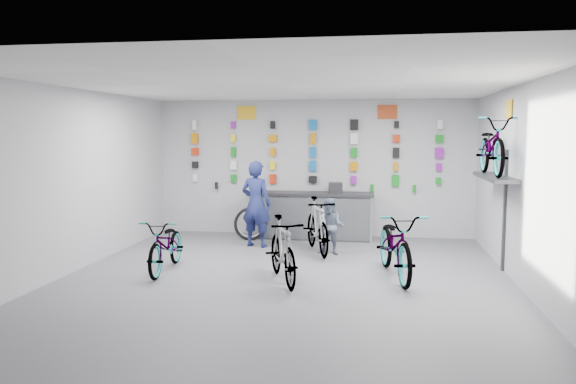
% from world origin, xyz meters
% --- Properties ---
extents(floor, '(8.00, 8.00, 0.00)m').
position_xyz_m(floor, '(0.00, 0.00, 0.00)').
color(floor, '#57565C').
rests_on(floor, ground).
extents(ceiling, '(8.00, 8.00, 0.00)m').
position_xyz_m(ceiling, '(0.00, 0.00, 3.00)').
color(ceiling, white).
rests_on(ceiling, wall_back).
extents(wall_back, '(7.00, 0.00, 7.00)m').
position_xyz_m(wall_back, '(0.00, 4.00, 1.50)').
color(wall_back, '#BABBBD').
rests_on(wall_back, floor).
extents(wall_front, '(7.00, 0.00, 7.00)m').
position_xyz_m(wall_front, '(0.00, -4.00, 1.50)').
color(wall_front, '#BABBBD').
rests_on(wall_front, floor).
extents(wall_left, '(0.00, 8.00, 8.00)m').
position_xyz_m(wall_left, '(-3.50, 0.00, 1.50)').
color(wall_left, '#BABBBD').
rests_on(wall_left, floor).
extents(wall_right, '(0.00, 8.00, 8.00)m').
position_xyz_m(wall_right, '(3.50, 0.00, 1.50)').
color(wall_right, '#BABBBD').
rests_on(wall_right, floor).
extents(counter, '(2.70, 0.66, 1.00)m').
position_xyz_m(counter, '(0.00, 3.54, 0.49)').
color(counter, black).
rests_on(counter, floor).
extents(merch_wall, '(5.57, 0.08, 1.57)m').
position_xyz_m(merch_wall, '(0.08, 3.93, 1.80)').
color(merch_wall, white).
rests_on(merch_wall, wall_back).
extents(wall_bracket, '(0.39, 1.90, 2.00)m').
position_xyz_m(wall_bracket, '(3.33, 1.20, 1.46)').
color(wall_bracket, '#333338').
rests_on(wall_bracket, wall_right).
extents(sign_left, '(0.42, 0.02, 0.30)m').
position_xyz_m(sign_left, '(-1.50, 3.98, 2.72)').
color(sign_left, gold).
rests_on(sign_left, wall_back).
extents(sign_right, '(0.42, 0.02, 0.30)m').
position_xyz_m(sign_right, '(1.60, 3.98, 2.72)').
color(sign_right, '#B8441D').
rests_on(sign_right, wall_back).
extents(sign_side, '(0.02, 0.40, 0.30)m').
position_xyz_m(sign_side, '(3.48, 1.20, 2.65)').
color(sign_side, gold).
rests_on(sign_side, wall_right).
extents(bike_left, '(0.71, 1.73, 0.89)m').
position_xyz_m(bike_left, '(-2.00, 0.29, 0.44)').
color(bike_left, gray).
rests_on(bike_left, floor).
extents(bike_center, '(1.06, 1.73, 1.01)m').
position_xyz_m(bike_center, '(-0.00, -0.10, 0.50)').
color(bike_center, gray).
rests_on(bike_center, floor).
extents(bike_right, '(1.08, 2.12, 1.06)m').
position_xyz_m(bike_right, '(1.71, 0.47, 0.53)').
color(bike_right, gray).
rests_on(bike_right, floor).
extents(bike_service, '(1.02, 1.82, 1.05)m').
position_xyz_m(bike_service, '(0.30, 2.09, 0.53)').
color(bike_service, gray).
rests_on(bike_service, floor).
extents(bike_wall, '(0.63, 1.80, 0.95)m').
position_xyz_m(bike_wall, '(3.25, 1.20, 2.05)').
color(bike_wall, gray).
rests_on(bike_wall, wall_bracket).
extents(clerk, '(0.71, 0.55, 1.72)m').
position_xyz_m(clerk, '(-0.98, 2.51, 0.86)').
color(clerk, navy).
rests_on(clerk, floor).
extents(customer, '(0.59, 0.50, 1.06)m').
position_xyz_m(customer, '(0.56, 1.98, 0.53)').
color(customer, slate).
rests_on(customer, floor).
extents(spare_wheel, '(0.72, 0.27, 0.71)m').
position_xyz_m(spare_wheel, '(-1.25, 3.17, 0.34)').
color(spare_wheel, black).
rests_on(spare_wheel, floor).
extents(register, '(0.32, 0.34, 0.22)m').
position_xyz_m(register, '(0.53, 3.55, 1.11)').
color(register, black).
rests_on(register, counter).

